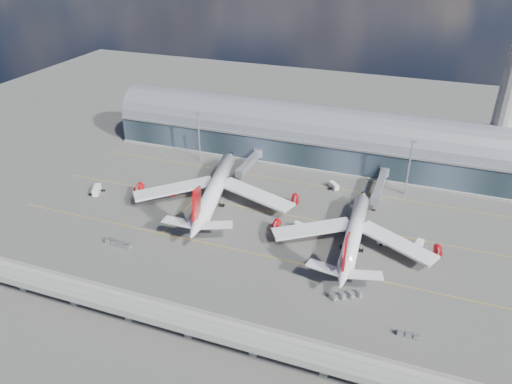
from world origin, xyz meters
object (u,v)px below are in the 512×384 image
(service_truck_2, at_px, (389,242))
(cargo_train_2, at_px, (346,295))
(airliner_left, at_px, (214,190))
(cargo_train_0, at_px, (118,244))
(service_truck_0, at_px, (97,190))
(airliner_right, at_px, (354,234))
(cargo_train_1, at_px, (409,335))
(service_truck_5, at_px, (334,186))
(service_truck_3, at_px, (418,246))
(service_truck_1, at_px, (299,226))
(service_truck_4, at_px, (378,195))
(floodlight_mast_left, at_px, (199,136))
(floodlight_mast_right, at_px, (409,167))

(service_truck_2, bearing_deg, cargo_train_2, 168.64)
(airliner_left, relative_size, cargo_train_0, 6.59)
(service_truck_0, bearing_deg, service_truck_2, -23.36)
(airliner_right, xyz_separation_m, cargo_train_1, (23.79, -40.02, -4.61))
(service_truck_5, bearing_deg, cargo_train_1, -107.38)
(service_truck_2, distance_m, service_truck_3, 10.37)
(service_truck_0, height_order, service_truck_1, service_truck_0)
(service_truck_0, relative_size, service_truck_4, 1.68)
(cargo_train_0, bearing_deg, airliner_right, -75.03)
(floodlight_mast_left, relative_size, service_truck_2, 2.97)
(airliner_right, bearing_deg, service_truck_2, 20.42)
(service_truck_0, distance_m, cargo_train_0, 45.04)
(service_truck_5, distance_m, cargo_train_0, 97.58)
(service_truck_2, bearing_deg, service_truck_4, 18.48)
(service_truck_1, bearing_deg, service_truck_0, 109.62)
(service_truck_5, bearing_deg, service_truck_1, -141.11)
(service_truck_3, distance_m, cargo_train_1, 46.75)
(floodlight_mast_right, bearing_deg, service_truck_2, -91.99)
(airliner_right, height_order, service_truck_3, airliner_right)
(service_truck_3, height_order, cargo_train_0, service_truck_3)
(service_truck_3, xyz_separation_m, service_truck_4, (-19.71, 34.28, -0.23))
(service_truck_1, bearing_deg, airliner_right, -84.56)
(service_truck_4, distance_m, cargo_train_2, 70.00)
(cargo_train_0, bearing_deg, service_truck_4, -55.22)
(cargo_train_0, distance_m, cargo_train_1, 106.18)
(airliner_left, bearing_deg, service_truck_1, -21.71)
(airliner_right, distance_m, service_truck_5, 46.12)
(cargo_train_2, bearing_deg, airliner_right, 38.24)
(cargo_train_0, relative_size, cargo_train_2, 1.07)
(service_truck_3, bearing_deg, cargo_train_1, -76.34)
(floodlight_mast_right, bearing_deg, floodlight_mast_left, 180.00)
(service_truck_4, bearing_deg, cargo_train_0, -153.35)
(cargo_train_0, bearing_deg, cargo_train_2, -94.49)
(service_truck_1, height_order, cargo_train_0, service_truck_1)
(service_truck_0, relative_size, service_truck_3, 1.23)
(service_truck_5, bearing_deg, airliner_right, -112.18)
(airliner_right, xyz_separation_m, service_truck_2, (12.57, 5.47, -3.78))
(service_truck_1, xyz_separation_m, service_truck_5, (5.16, 38.06, 0.05))
(airliner_left, distance_m, cargo_train_1, 99.62)
(service_truck_1, xyz_separation_m, service_truck_3, (44.65, 1.95, 0.18))
(service_truck_1, relative_size, service_truck_4, 1.05)
(service_truck_0, bearing_deg, cargo_train_1, -41.89)
(floodlight_mast_left, relative_size, service_truck_1, 5.10)
(cargo_train_1, relative_size, cargo_train_2, 0.63)
(service_truck_0, distance_m, cargo_train_2, 121.36)
(floodlight_mast_left, distance_m, cargo_train_1, 141.43)
(service_truck_2, distance_m, cargo_train_1, 46.86)
(floodlight_mast_left, distance_m, floodlight_mast_right, 100.00)
(airliner_right, relative_size, service_truck_2, 7.56)
(service_truck_4, distance_m, service_truck_5, 19.86)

